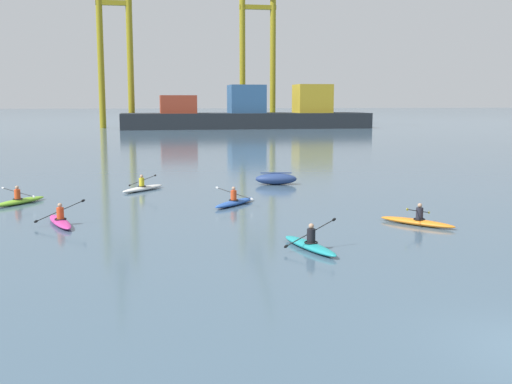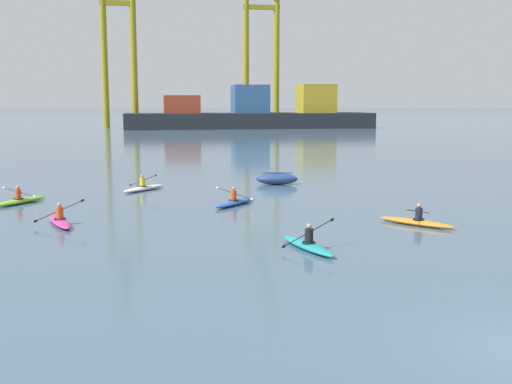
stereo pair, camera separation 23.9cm
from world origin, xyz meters
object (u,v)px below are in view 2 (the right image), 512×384
kayak_orange (417,221)px  kayak_white (144,188)px  gantry_crane_west (118,31)px  gantry_crane_west_mid (262,32)px  kayak_magenta (60,221)px  container_barge (253,114)px  kayak_blue (235,202)px  kayak_teal (308,245)px  capsized_dinghy (277,179)px  kayak_lime (20,200)px

kayak_orange → kayak_white: size_ratio=1.02×
gantry_crane_west → kayak_white: size_ratio=12.04×
gantry_crane_west_mid → kayak_magenta: bearing=-105.1°
container_barge → kayak_orange: 92.28m
kayak_blue → kayak_orange: 9.40m
kayak_orange → kayak_teal: kayak_teal is taller
gantry_crane_west → kayak_teal: bearing=-84.1°
capsized_dinghy → kayak_orange: kayak_orange is taller
container_barge → kayak_teal: (-14.12, -95.22, -2.50)m
kayak_blue → kayak_white: 7.52m
gantry_crane_west_mid → gantry_crane_west: bearing=-166.2°
kayak_white → capsized_dinghy: bearing=8.7°
kayak_lime → kayak_orange: bearing=-26.2°
container_barge → kayak_magenta: bearing=-104.7°
capsized_dinghy → kayak_magenta: size_ratio=0.81×
kayak_white → kayak_teal: kayak_teal is taller
gantry_crane_west → gantry_crane_west_mid: (28.63, 7.01, 1.10)m
capsized_dinghy → kayak_blue: (-3.69, -7.24, -0.18)m
gantry_crane_west → kayak_white: bearing=-86.8°
container_barge → gantry_crane_west: 29.59m
gantry_crane_west_mid → kayak_orange: size_ratio=12.51×
kayak_orange → kayak_magenta: bearing=169.5°
gantry_crane_west → capsized_dinghy: (12.95, -83.94, -17.67)m
kayak_white → gantry_crane_west: bearing=93.2°
gantry_crane_west_mid → kayak_orange: gantry_crane_west_mid is taller
container_barge → kayak_lime: bearing=-107.5°
kayak_magenta → capsized_dinghy: bearing=42.9°
kayak_magenta → kayak_teal: bearing=-33.4°
gantry_crane_west → kayak_magenta: (1.23, -94.82, -17.85)m
capsized_dinghy → kayak_white: size_ratio=0.93×
capsized_dinghy → kayak_lime: bearing=-161.2°
kayak_orange → kayak_teal: (-5.62, -3.37, -0.00)m
kayak_teal → gantry_crane_west_mid: bearing=80.5°
kayak_lime → gantry_crane_west_mid: bearing=72.5°
kayak_teal → kayak_blue: bearing=97.4°
capsized_dinghy → gantry_crane_west_mid: bearing=80.2°
kayak_blue → gantry_crane_west_mid: bearing=78.8°
gantry_crane_west_mid → kayak_white: gantry_crane_west_mid is taller
kayak_blue → container_barge: bearing=79.8°
gantry_crane_west_mid → kayak_teal: size_ratio=10.97×
kayak_lime → capsized_dinghy: bearing=18.8°
gantry_crane_west → kayak_lime: bearing=-91.0°
kayak_white → kayak_orange: bearing=-47.2°
kayak_blue → kayak_teal: size_ratio=0.86×
kayak_magenta → kayak_lime: kayak_magenta is taller
kayak_magenta → kayak_lime: (-2.76, 5.95, -0.00)m
kayak_lime → kayak_teal: bearing=-45.1°
kayak_white → kayak_lime: bearing=-149.5°
container_barge → kayak_blue: container_barge is taller
capsized_dinghy → kayak_blue: kayak_blue is taller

